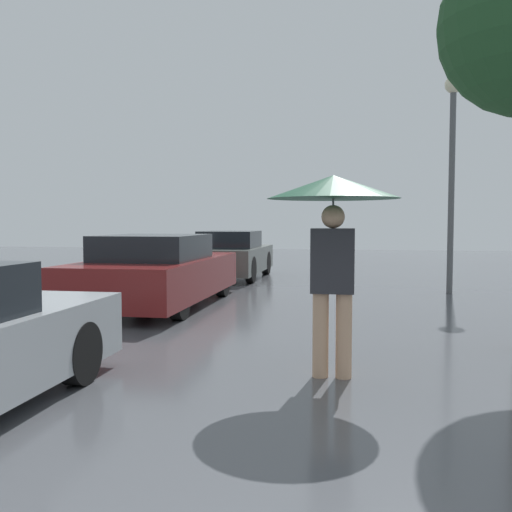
% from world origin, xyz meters
% --- Properties ---
extents(pedestrian, '(1.26, 1.26, 1.94)m').
position_xyz_m(pedestrian, '(-0.15, 4.79, 1.61)').
color(pedestrian, tan).
rests_on(pedestrian, ground_plane).
extents(parked_car_middle, '(1.88, 4.50, 1.27)m').
position_xyz_m(parked_car_middle, '(-3.44, 8.96, 0.60)').
color(parked_car_middle, maroon).
rests_on(parked_car_middle, ground_plane).
extents(parked_car_farthest, '(1.66, 3.80, 1.25)m').
position_xyz_m(parked_car_farthest, '(-3.24, 14.09, 0.59)').
color(parked_car_farthest, '#4C514C').
rests_on(parked_car_farthest, ground_plane).
extents(street_lamp, '(0.36, 0.36, 4.48)m').
position_xyz_m(street_lamp, '(1.97, 11.72, 3.01)').
color(street_lamp, '#515456').
rests_on(street_lamp, ground_plane).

